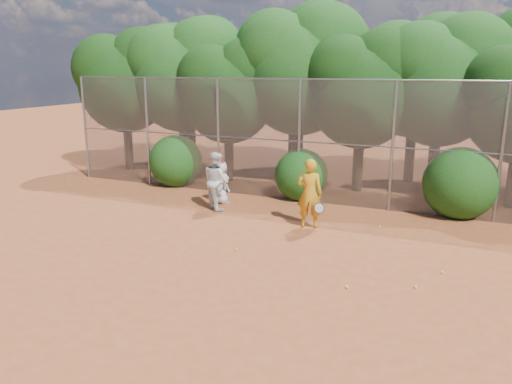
% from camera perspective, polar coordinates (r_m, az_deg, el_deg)
% --- Properties ---
extents(ground, '(80.00, 80.00, 0.00)m').
position_cam_1_polar(ground, '(11.26, -0.49, -8.83)').
color(ground, '#984722').
rests_on(ground, ground).
extents(fence_back, '(20.05, 0.09, 4.03)m').
position_cam_1_polar(fence_back, '(16.22, 7.91, 5.74)').
color(fence_back, gray).
rests_on(fence_back, ground).
extents(tree_0, '(4.38, 3.81, 6.00)m').
position_cam_1_polar(tree_0, '(22.22, -14.65, 12.56)').
color(tree_0, black).
rests_on(tree_0, ground).
extents(tree_1, '(4.64, 4.03, 6.35)m').
position_cam_1_polar(tree_1, '(21.19, -8.35, 13.43)').
color(tree_1, black).
rests_on(tree_1, ground).
extents(tree_2, '(3.99, 3.47, 5.47)m').
position_cam_1_polar(tree_2, '(19.36, -3.02, 11.78)').
color(tree_2, black).
rests_on(tree_2, ground).
extents(tree_3, '(4.89, 4.26, 6.70)m').
position_cam_1_polar(tree_3, '(19.30, 5.23, 14.14)').
color(tree_3, black).
rests_on(tree_3, ground).
extents(tree_4, '(4.19, 3.64, 5.73)m').
position_cam_1_polar(tree_4, '(18.07, 12.21, 11.86)').
color(tree_4, black).
rests_on(tree_4, ground).
extents(tree_5, '(4.51, 3.92, 6.17)m').
position_cam_1_polar(tree_5, '(18.52, 20.56, 12.24)').
color(tree_5, black).
rests_on(tree_5, ground).
extents(tree_9, '(4.83, 4.20, 6.62)m').
position_cam_1_polar(tree_9, '(23.67, -7.44, 13.95)').
color(tree_9, black).
rests_on(tree_9, ground).
extents(tree_10, '(5.15, 4.48, 7.06)m').
position_cam_1_polar(tree_10, '(21.71, 4.60, 14.77)').
color(tree_10, black).
rests_on(tree_10, ground).
extents(tree_11, '(4.64, 4.03, 6.35)m').
position_cam_1_polar(tree_11, '(20.20, 18.01, 12.87)').
color(tree_11, black).
rests_on(tree_11, ground).
extents(bush_0, '(2.00, 2.00, 2.00)m').
position_cam_1_polar(bush_0, '(19.10, -9.17, 3.77)').
color(bush_0, '#133F0F').
rests_on(bush_0, ground).
extents(bush_1, '(1.80, 1.80, 1.80)m').
position_cam_1_polar(bush_1, '(16.96, 5.20, 2.24)').
color(bush_1, '#133F0F').
rests_on(bush_1, ground).
extents(bush_2, '(2.20, 2.20, 2.20)m').
position_cam_1_polar(bush_2, '(16.08, 22.34, 1.28)').
color(bush_2, '#133F0F').
rests_on(bush_2, ground).
extents(player_yellow, '(0.91, 0.63, 1.96)m').
position_cam_1_polar(player_yellow, '(13.88, 6.14, -0.16)').
color(player_yellow, orange).
rests_on(player_yellow, ground).
extents(player_teen, '(0.81, 0.74, 1.42)m').
position_cam_1_polar(player_teen, '(16.34, -3.93, 1.10)').
color(player_teen, silver).
rests_on(player_teen, ground).
extents(player_white, '(1.12, 1.07, 1.82)m').
position_cam_1_polar(player_white, '(15.67, -4.55, 1.29)').
color(player_white, silver).
rests_on(player_white, ground).
extents(ball_0, '(0.07, 0.07, 0.07)m').
position_cam_1_polar(ball_0, '(11.74, 20.48, -8.59)').
color(ball_0, '#CBDC28').
rests_on(ball_0, ground).
extents(ball_1, '(0.07, 0.07, 0.07)m').
position_cam_1_polar(ball_1, '(10.51, 10.33, -10.61)').
color(ball_1, '#CBDC28').
rests_on(ball_1, ground).
extents(ball_2, '(0.07, 0.07, 0.07)m').
position_cam_1_polar(ball_2, '(10.85, 17.76, -10.27)').
color(ball_2, '#CBDC28').
rests_on(ball_2, ground).
extents(ball_3, '(0.07, 0.07, 0.07)m').
position_cam_1_polar(ball_3, '(12.29, -2.29, -6.63)').
color(ball_3, '#CBDC28').
rests_on(ball_3, ground).
extents(ball_4, '(0.07, 0.07, 0.07)m').
position_cam_1_polar(ball_4, '(14.40, 13.96, -3.89)').
color(ball_4, '#CBDC28').
rests_on(ball_4, ground).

